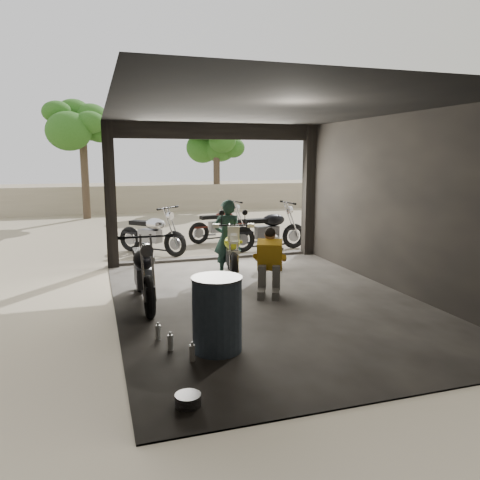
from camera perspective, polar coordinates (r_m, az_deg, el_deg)
ground at (r=8.09m, az=3.20°, el=-7.48°), size 80.00×80.00×0.00m
garage at (r=8.31m, az=1.95°, el=2.04°), size 7.00×7.13×3.20m
boundary_wall at (r=21.47m, az=-10.12°, el=5.00°), size 18.00×0.30×1.20m
tree_left at (r=19.77m, az=-18.75°, el=14.04°), size 2.20×2.20×5.60m
tree_right at (r=21.95m, az=-2.91°, el=12.98°), size 2.20×2.20×5.00m
main_bike at (r=9.48m, az=-0.99°, el=-1.10°), size 1.14×1.93×1.21m
left_bike at (r=7.93m, az=-11.68°, el=-3.30°), size 0.77×1.87×1.27m
outside_bike_a at (r=12.02m, az=-10.73°, el=1.19°), size 1.81×1.84×1.24m
outside_bike_b at (r=13.57m, az=-2.42°, el=2.23°), size 1.85×1.07×1.18m
outside_bike_c at (r=12.32m, az=3.54°, el=1.65°), size 1.95×0.93×1.28m
rider at (r=9.63m, az=-1.55°, el=0.25°), size 0.64×0.48×1.59m
mechanic at (r=8.29m, az=3.60°, el=-2.91°), size 0.86×0.97×1.16m
stool at (r=10.34m, az=4.06°, el=-1.25°), size 0.35×0.35×0.49m
helmet at (r=10.32m, az=4.03°, el=-0.06°), size 0.39×0.40×0.28m
oil_drum at (r=5.94m, az=-2.81°, el=-9.13°), size 0.64×0.64×0.97m
sign_post at (r=12.13m, az=10.75°, el=6.68°), size 0.86×0.08×2.58m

